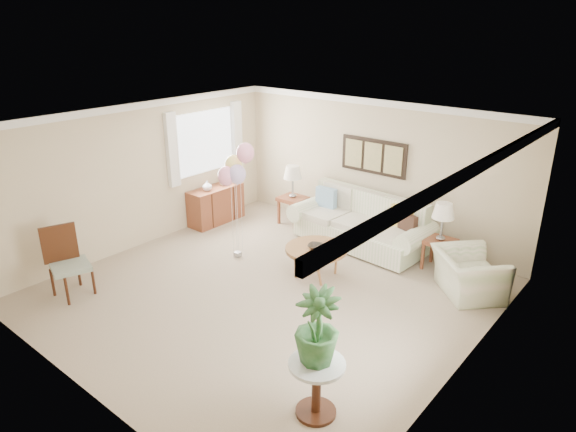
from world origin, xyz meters
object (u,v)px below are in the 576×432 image
(coffee_table, at_px, (316,250))
(accent_chair, at_px, (67,260))
(balloon_cluster, at_px, (236,168))
(armchair, at_px, (468,274))
(sofa, at_px, (361,226))

(coffee_table, distance_m, accent_chair, 3.81)
(coffee_table, distance_m, balloon_cluster, 1.90)
(armchair, bearing_deg, accent_chair, 83.38)
(sofa, relative_size, armchair, 2.66)
(accent_chair, relative_size, balloon_cluster, 0.52)
(accent_chair, height_order, balloon_cluster, balloon_cluster)
(coffee_table, distance_m, armchair, 2.35)
(sofa, distance_m, coffee_table, 1.51)
(sofa, relative_size, accent_chair, 2.48)
(armchair, xyz_separation_m, accent_chair, (-4.66, -3.85, 0.23))
(sofa, distance_m, accent_chair, 4.99)
(accent_chair, bearing_deg, coffee_table, 48.18)
(accent_chair, bearing_deg, armchair, 39.60)
(coffee_table, relative_size, accent_chair, 0.92)
(sofa, bearing_deg, armchair, -12.60)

